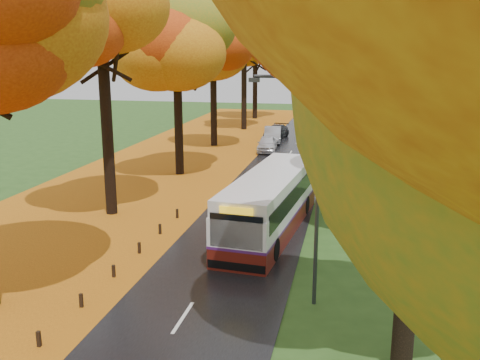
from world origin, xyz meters
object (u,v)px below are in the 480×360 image
(bus, at_px, (270,201))
(streetlamp_mid, at_px, (336,107))
(streetlamp_far, at_px, (344,87))
(car_white, at_px, (267,144))
(car_dark, at_px, (276,132))
(car_silver, at_px, (273,135))
(streetlamp_near, at_px, (311,174))

(bus, bearing_deg, streetlamp_mid, 85.96)
(streetlamp_far, distance_m, car_white, 17.26)
(bus, bearing_deg, car_dark, 103.20)
(car_white, distance_m, car_silver, 4.87)
(bus, height_order, car_white, bus)
(car_white, xyz_separation_m, car_dark, (-0.24, 7.39, -0.03))
(streetlamp_near, relative_size, streetlamp_far, 1.00)
(streetlamp_mid, relative_size, car_silver, 1.77)
(streetlamp_near, xyz_separation_m, car_silver, (-6.30, 33.20, -3.93))
(bus, distance_m, car_silver, 26.16)
(car_white, bearing_deg, streetlamp_mid, -51.23)
(bus, bearing_deg, streetlamp_far, 91.68)
(streetlamp_mid, bearing_deg, streetlamp_near, -90.00)
(streetlamp_mid, bearing_deg, bus, -99.57)
(streetlamp_mid, xyz_separation_m, bus, (-2.47, -14.67, -3.16))
(streetlamp_far, xyz_separation_m, car_white, (-6.05, -15.66, -3.99))
(streetlamp_near, bearing_deg, streetlamp_far, 90.00)
(streetlamp_near, distance_m, streetlamp_mid, 22.00)
(streetlamp_near, height_order, car_white, streetlamp_near)
(streetlamp_far, bearing_deg, car_dark, -127.28)
(streetlamp_far, xyz_separation_m, car_dark, (-6.30, -8.27, -4.02))
(car_silver, bearing_deg, streetlamp_mid, -67.69)
(streetlamp_near, bearing_deg, car_white, 102.06)
(streetlamp_near, height_order, car_silver, streetlamp_near)
(streetlamp_mid, height_order, car_dark, streetlamp_mid)
(streetlamp_near, xyz_separation_m, streetlamp_far, (0.00, 44.00, 0.00))
(bus, xyz_separation_m, car_white, (-3.58, 21.00, -0.83))
(streetlamp_far, distance_m, car_silver, 13.11)
(streetlamp_far, distance_m, bus, 36.89)
(streetlamp_far, relative_size, car_white, 2.00)
(streetlamp_far, bearing_deg, bus, -93.86)
(streetlamp_mid, bearing_deg, car_white, 133.69)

